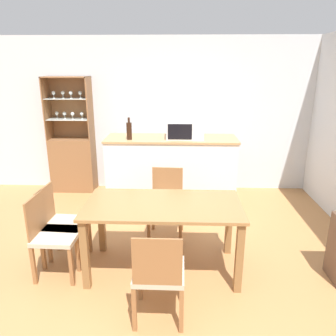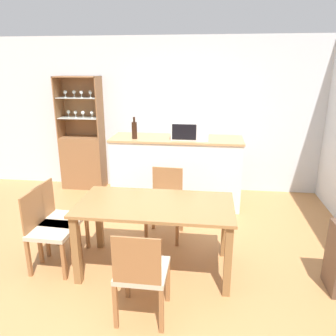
{
  "view_description": "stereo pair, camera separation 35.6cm",
  "coord_description": "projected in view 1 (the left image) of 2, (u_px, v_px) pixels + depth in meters",
  "views": [
    {
      "loc": [
        0.36,
        -2.92,
        2.09
      ],
      "look_at": [
        0.22,
        1.01,
        0.86
      ],
      "focal_mm": 35.0,
      "sensor_mm": 36.0,
      "label": 1
    },
    {
      "loc": [
        0.72,
        -2.89,
        2.09
      ],
      "look_at": [
        0.22,
        1.01,
        0.86
      ],
      "focal_mm": 35.0,
      "sensor_mm": 36.0,
      "label": 2
    }
  ],
  "objects": [
    {
      "name": "dining_table",
      "position": [
        163.0,
        214.0,
        3.34
      ],
      "size": [
        1.58,
        0.81,
        0.76
      ],
      "color": "olive",
      "rests_on": "ground_plane"
    },
    {
      "name": "wine_bottle",
      "position": [
        129.0,
        130.0,
        4.74
      ],
      "size": [
        0.08,
        0.08,
        0.32
      ],
      "color": "black",
      "rests_on": "kitchen_counter"
    },
    {
      "name": "dining_chair_side_left_near",
      "position": [
        53.0,
        235.0,
        3.32
      ],
      "size": [
        0.43,
        0.43,
        0.86
      ],
      "rotation": [
        0.0,
        0.0,
        -1.6
      ],
      "color": "#C1B299",
      "rests_on": "ground_plane"
    },
    {
      "name": "microwave",
      "position": [
        185.0,
        130.0,
        4.82
      ],
      "size": [
        0.54,
        0.36,
        0.26
      ],
      "color": "silver",
      "rests_on": "kitchen_counter"
    },
    {
      "name": "ground_plane",
      "position": [
        143.0,
        275.0,
        3.42
      ],
      "size": [
        18.0,
        18.0,
        0.0
      ],
      "primitive_type": "plane",
      "color": "#B27A47"
    },
    {
      "name": "dining_chair_head_near",
      "position": [
        159.0,
        273.0,
        2.7
      ],
      "size": [
        0.42,
        0.42,
        0.86
      ],
      "rotation": [
        0.0,
        0.0,
        -0.01
      ],
      "color": "#C1B299",
      "rests_on": "ground_plane"
    },
    {
      "name": "display_cabinet",
      "position": [
        73.0,
        157.0,
        5.61
      ],
      "size": [
        0.73,
        0.36,
        1.92
      ],
      "color": "brown",
      "rests_on": "ground_plane"
    },
    {
      "name": "kitchen_counter",
      "position": [
        171.0,
        171.0,
        5.06
      ],
      "size": [
        1.96,
        0.64,
        1.06
      ],
      "color": "white",
      "rests_on": "ground_plane"
    },
    {
      "name": "wall_back",
      "position": [
        159.0,
        116.0,
        5.54
      ],
      "size": [
        6.8,
        0.06,
        2.55
      ],
      "color": "silver",
      "rests_on": "ground_plane"
    },
    {
      "name": "dining_chair_side_left_far",
      "position": [
        61.0,
        224.0,
        3.55
      ],
      "size": [
        0.45,
        0.45,
        0.86
      ],
      "rotation": [
        0.0,
        0.0,
        -1.63
      ],
      "color": "#C1B299",
      "rests_on": "ground_plane"
    },
    {
      "name": "dining_chair_head_far",
      "position": [
        166.0,
        203.0,
        4.09
      ],
      "size": [
        0.44,
        0.44,
        0.86
      ],
      "rotation": [
        0.0,
        0.0,
        3.09
      ],
      "color": "#C1B299",
      "rests_on": "ground_plane"
    }
  ]
}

